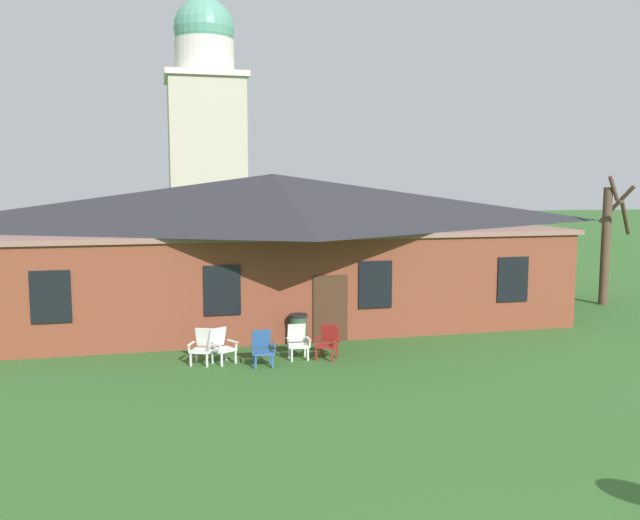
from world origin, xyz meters
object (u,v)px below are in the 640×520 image
object	(u,v)px
lawn_chair_middle	(298,341)
lawn_chair_right_end	(328,341)
lawn_chair_by_porch	(203,346)
trash_bin	(298,330)
lawn_chair_near_door	(221,345)
lawn_chair_left_end	(262,347)

from	to	relation	value
lawn_chair_middle	lawn_chair_right_end	bearing A→B (deg)	-14.85
lawn_chair_by_porch	trash_bin	size ratio (longest dim) A/B	0.98
lawn_chair_middle	lawn_chair_right_end	xyz separation A→B (m)	(0.83, -0.22, 0.00)
lawn_chair_middle	lawn_chair_right_end	world-z (taller)	same
trash_bin	lawn_chair_right_end	bearing A→B (deg)	-72.01
lawn_chair_right_end	lawn_chair_by_porch	bearing A→B (deg)	175.25
lawn_chair_middle	lawn_chair_near_door	bearing A→B (deg)	178.82
lawn_chair_right_end	trash_bin	world-z (taller)	trash_bin
trash_bin	lawn_chair_near_door	bearing A→B (deg)	-151.40
lawn_chair_near_door	lawn_chair_left_end	size ratio (longest dim) A/B	1.00
lawn_chair_left_end	lawn_chair_right_end	world-z (taller)	same
lawn_chair_by_porch	lawn_chair_near_door	xyz separation A→B (m)	(0.49, -0.02, 0.00)
lawn_chair_left_end	trash_bin	world-z (taller)	trash_bin
lawn_chair_left_end	lawn_chair_middle	xyz separation A→B (m)	(1.09, 0.52, 0.00)
lawn_chair_by_porch	lawn_chair_right_end	size ratio (longest dim) A/B	1.00
lawn_chair_near_door	trash_bin	distance (m)	2.81
lawn_chair_near_door	trash_bin	world-z (taller)	trash_bin
lawn_chair_near_door	lawn_chair_right_end	bearing A→B (deg)	-5.08
trash_bin	lawn_chair_by_porch	bearing A→B (deg)	-155.94
lawn_chair_by_porch	lawn_chair_near_door	bearing A→B (deg)	-2.75
lawn_chair_near_door	lawn_chair_by_porch	bearing A→B (deg)	177.25
lawn_chair_left_end	lawn_chair_right_end	bearing A→B (deg)	8.72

